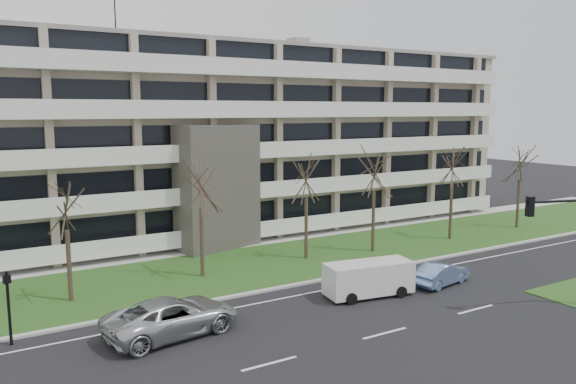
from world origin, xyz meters
TOP-DOWN VIEW (x-y plane):
  - ground at (0.00, 0.00)m, footprint 160.00×160.00m
  - grass_verge at (0.00, 13.00)m, footprint 90.00×10.00m
  - curb at (0.00, 8.00)m, footprint 90.00×0.35m
  - sidewalk at (0.00, 18.50)m, footprint 90.00×2.00m
  - lane_edge_line at (0.00, 6.50)m, footprint 90.00×0.12m
  - apartment_building at (-0.01, 25.32)m, footprint 60.50×15.10m
  - silver_pickup at (-8.32, 4.83)m, footprint 6.45×3.64m
  - blue_sedan at (7.53, 3.85)m, footprint 4.14×2.09m
  - white_van at (2.72, 4.46)m, footprint 5.06×2.58m
  - pedestrian_signal at (-14.68, 7.34)m, footprint 0.33×0.28m
  - tree_2 at (-11.44, 11.87)m, footprint 3.43×3.43m
  - tree_3 at (-3.75, 12.41)m, footprint 3.84×3.84m
  - tree_4 at (3.89, 12.67)m, footprint 3.77×3.77m
  - tree_5 at (9.02, 11.85)m, footprint 3.91×3.91m
  - tree_6 at (16.79, 11.85)m, footprint 4.06×4.06m
  - tree_7 at (24.92, 11.87)m, footprint 3.75×3.75m

SIDE VIEW (x-z plane):
  - ground at x=0.00m, z-range 0.00..0.00m
  - lane_edge_line at x=0.00m, z-range 0.00..0.01m
  - grass_verge at x=0.00m, z-range 0.00..0.06m
  - sidewalk at x=0.00m, z-range 0.00..0.08m
  - curb at x=0.00m, z-range 0.00..0.12m
  - blue_sedan at x=7.53m, z-range 0.00..1.30m
  - silver_pickup at x=-8.32m, z-range 0.00..1.70m
  - white_van at x=2.72m, z-range 0.19..2.06m
  - pedestrian_signal at x=-14.68m, z-range 0.45..3.71m
  - tree_2 at x=-11.44m, z-range 1.90..8.77m
  - tree_7 at x=24.92m, z-range 2.08..9.59m
  - tree_4 at x=3.89m, z-range 2.09..9.63m
  - tree_3 at x=-3.75m, z-range 2.13..9.80m
  - tree_5 at x=9.02m, z-range 2.17..9.99m
  - tree_6 at x=16.79m, z-range 2.25..10.36m
  - apartment_building at x=-0.01m, z-range -1.76..16.99m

